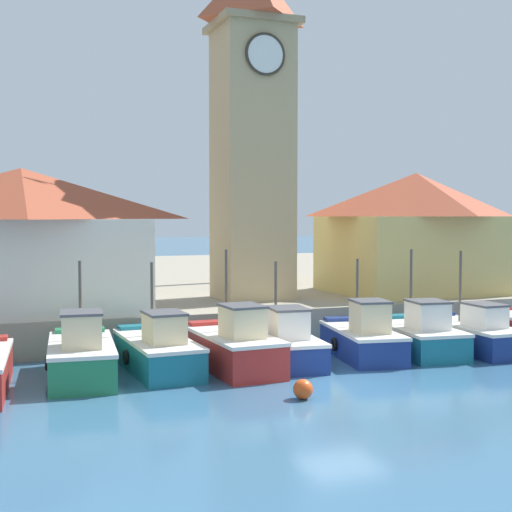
% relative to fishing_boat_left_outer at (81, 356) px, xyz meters
% --- Properties ---
extents(ground_plane, '(300.00, 300.00, 0.00)m').
position_rel_fishing_boat_left_outer_xyz_m(ground_plane, '(7.34, -3.66, -0.77)').
color(ground_plane, '#386689').
extents(quay_wharf, '(120.00, 40.00, 1.40)m').
position_rel_fishing_boat_left_outer_xyz_m(quay_wharf, '(7.34, 23.46, -0.07)').
color(quay_wharf, '#9E937F').
rests_on(quay_wharf, ground).
extents(fishing_boat_left_outer, '(2.49, 5.03, 3.76)m').
position_rel_fishing_boat_left_outer_xyz_m(fishing_boat_left_outer, '(0.00, 0.00, 0.00)').
color(fishing_boat_left_outer, '#237A4C').
rests_on(fishing_boat_left_outer, ground).
extents(fishing_boat_left_inner, '(2.18, 5.21, 3.63)m').
position_rel_fishing_boat_left_outer_xyz_m(fishing_boat_left_inner, '(2.55, 0.33, -0.05)').
color(fishing_boat_left_inner, '#196B7F').
rests_on(fishing_boat_left_inner, ground).
extents(fishing_boat_mid_left, '(2.27, 5.03, 4.05)m').
position_rel_fishing_boat_left_outer_xyz_m(fishing_boat_mid_left, '(5.03, -0.29, 0.01)').
color(fishing_boat_mid_left, '#AD2823').
rests_on(fishing_boat_mid_left, ground).
extents(fishing_boat_center, '(2.47, 5.19, 3.56)m').
position_rel_fishing_boat_left_outer_xyz_m(fishing_boat_center, '(6.97, 0.19, -0.09)').
color(fishing_boat_center, navy).
rests_on(fishing_boat_center, ground).
extents(fishing_boat_mid_right, '(2.66, 4.91, 3.61)m').
position_rel_fishing_boat_left_outer_xyz_m(fishing_boat_mid_right, '(10.12, -0.05, -0.04)').
color(fishing_boat_mid_right, navy).
rests_on(fishing_boat_mid_right, ground).
extents(fishing_boat_right_inner, '(2.62, 4.92, 3.93)m').
position_rel_fishing_boat_left_outer_xyz_m(fishing_boat_right_inner, '(12.47, -0.09, -0.07)').
color(fishing_boat_right_inner, '#196B7F').
rests_on(fishing_boat_right_inner, ground).
extents(fishing_boat_right_outer, '(1.99, 5.18, 3.84)m').
position_rel_fishing_boat_left_outer_xyz_m(fishing_boat_right_outer, '(14.69, -0.31, -0.10)').
color(fishing_boat_right_outer, navy).
rests_on(fishing_boat_right_outer, ground).
extents(clock_tower, '(3.64, 3.64, 17.05)m').
position_rel_fishing_boat_left_outer_xyz_m(clock_tower, '(8.65, 7.70, 8.77)').
color(clock_tower, tan).
rests_on(clock_tower, quay_wharf).
extents(warehouse_left, '(9.72, 6.69, 5.71)m').
position_rel_fishing_boat_left_outer_xyz_m(warehouse_left, '(-1.44, 6.79, 3.55)').
color(warehouse_left, silver).
rests_on(warehouse_left, quay_wharf).
extents(warehouse_right, '(8.63, 6.88, 5.95)m').
position_rel_fishing_boat_left_outer_xyz_m(warehouse_right, '(17.32, 7.56, 3.68)').
color(warehouse_right, tan).
rests_on(warehouse_right, quay_wharf).
extents(port_crane_near, '(2.00, 9.21, 19.56)m').
position_rel_fishing_boat_left_outer_xyz_m(port_crane_near, '(12.94, 16.53, 7.60)').
color(port_crane_near, '#976E11').
rests_on(port_crane_near, quay_wharf).
extents(mooring_buoy, '(0.57, 0.57, 0.57)m').
position_rel_fishing_boat_left_outer_xyz_m(mooring_buoy, '(5.60, -4.71, -0.49)').
color(mooring_buoy, '#E54C19').
rests_on(mooring_buoy, ground).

